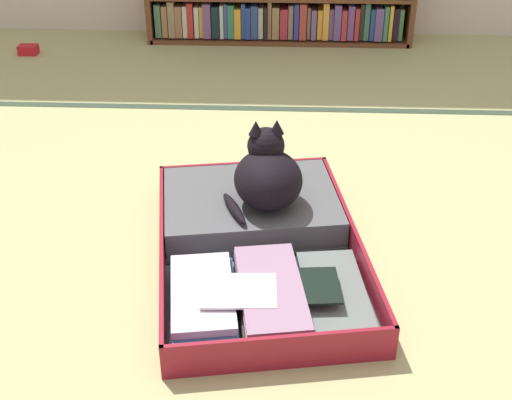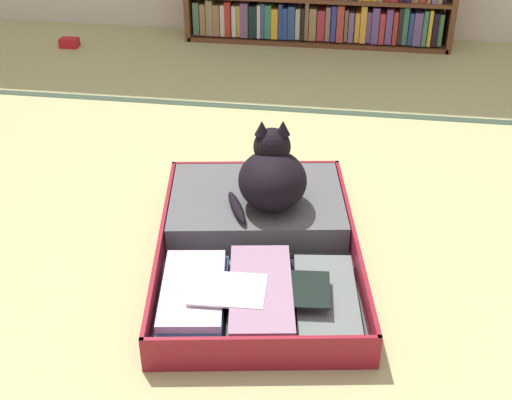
# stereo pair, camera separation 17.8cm
# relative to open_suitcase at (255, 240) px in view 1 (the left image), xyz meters

# --- Properties ---
(ground_plane) EXTENTS (10.00, 10.00, 0.00)m
(ground_plane) POSITION_rel_open_suitcase_xyz_m (0.15, -0.17, -0.05)
(ground_plane) COLOR #B5B87A
(tatami_border) EXTENTS (4.80, 0.05, 0.00)m
(tatami_border) POSITION_rel_open_suitcase_xyz_m (0.15, 1.11, -0.05)
(tatami_border) COLOR #334533
(tatami_border) RESTS_ON ground_plane
(open_suitcase) EXTENTS (0.74, 1.00, 0.11)m
(open_suitcase) POSITION_rel_open_suitcase_xyz_m (0.00, 0.00, 0.00)
(open_suitcase) COLOR maroon
(open_suitcase) RESTS_ON ground_plane
(black_cat) EXTENTS (0.29, 0.30, 0.27)m
(black_cat) POSITION_rel_open_suitcase_xyz_m (0.03, 0.14, 0.16)
(black_cat) COLOR black
(black_cat) RESTS_ON open_suitcase
(small_red_pouch) EXTENTS (0.10, 0.07, 0.05)m
(small_red_pouch) POSITION_rel_open_suitcase_xyz_m (-1.32, 1.79, -0.02)
(small_red_pouch) COLOR red
(small_red_pouch) RESTS_ON ground_plane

